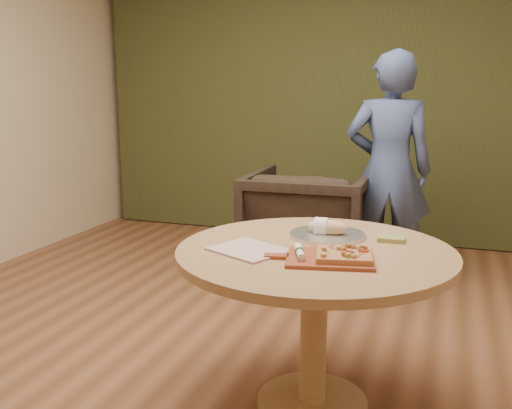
{
  "coord_description": "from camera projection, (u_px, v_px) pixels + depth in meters",
  "views": [
    {
      "loc": [
        0.99,
        -2.51,
        1.44
      ],
      "look_at": [
        0.04,
        0.25,
        0.84
      ],
      "focal_mm": 40.0,
      "sensor_mm": 36.0,
      "label": 1
    }
  ],
  "objects": [
    {
      "name": "room_shell",
      "position": [
        229.0,
        96.0,
        2.65
      ],
      "size": [
        5.04,
        6.04,
        2.84
      ],
      "color": "brown",
      "rests_on": "ground"
    },
    {
      "name": "curtain",
      "position": [
        344.0,
        92.0,
        5.33
      ],
      "size": [
        4.8,
        0.14,
        2.78
      ],
      "primitive_type": "cube",
      "color": "#303719",
      "rests_on": "ground"
    },
    {
      "name": "newspaper",
      "position": [
        249.0,
        250.0,
        2.45
      ],
      "size": [
        0.38,
        0.36,
        0.01
      ],
      "primitive_type": "cube",
      "rotation": [
        0.0,
        0.0,
        -0.45
      ],
      "color": "white",
      "rests_on": "pedestal_table"
    },
    {
      "name": "person_standing",
      "position": [
        389.0,
        170.0,
        4.12
      ],
      "size": [
        0.67,
        0.48,
        1.7
      ],
      "primitive_type": "imported",
      "rotation": [
        0.0,
        0.0,
        3.27
      ],
      "color": "#3C4F7D",
      "rests_on": "ground"
    },
    {
      "name": "armchair",
      "position": [
        309.0,
        218.0,
        4.36
      ],
      "size": [
        0.91,
        0.85,
        0.92
      ],
      "primitive_type": "imported",
      "rotation": [
        0.0,
        0.0,
        3.16
      ],
      "color": "black",
      "rests_on": "ground"
    },
    {
      "name": "flatbread_pizza",
      "position": [
        344.0,
        254.0,
        2.31
      ],
      "size": [
        0.26,
        0.26,
        0.04
      ],
      "rotation": [
        0.0,
        0.0,
        0.2
      ],
      "color": "#BB7D49",
      "rests_on": "pizza_paddle"
    },
    {
      "name": "bread_roll",
      "position": [
        326.0,
        227.0,
        2.69
      ],
      "size": [
        0.19,
        0.09,
        0.09
      ],
      "color": "#E5C08C",
      "rests_on": "serving_tray"
    },
    {
      "name": "green_packet",
      "position": [
        391.0,
        239.0,
        2.61
      ],
      "size": [
        0.12,
        0.1,
        0.02
      ],
      "primitive_type": "cube",
      "rotation": [
        0.0,
        0.0,
        0.04
      ],
      "color": "olive",
      "rests_on": "pedestal_table"
    },
    {
      "name": "pedestal_table",
      "position": [
        315.0,
        279.0,
        2.52
      ],
      "size": [
        1.22,
        1.22,
        0.75
      ],
      "rotation": [
        0.0,
        0.0,
        0.17
      ],
      "color": "tan",
      "rests_on": "ground"
    },
    {
      "name": "cutlery_roll",
      "position": [
        300.0,
        252.0,
        2.34
      ],
      "size": [
        0.09,
        0.19,
        0.03
      ],
      "rotation": [
        0.0,
        0.0,
        0.35
      ],
      "color": "white",
      "rests_on": "pizza_paddle"
    },
    {
      "name": "pizza_paddle",
      "position": [
        327.0,
        258.0,
        2.32
      ],
      "size": [
        0.47,
        0.34,
        0.01
      ],
      "rotation": [
        0.0,
        0.0,
        0.2
      ],
      "color": "brown",
      "rests_on": "pedestal_table"
    },
    {
      "name": "serving_tray",
      "position": [
        327.0,
        235.0,
        2.69
      ],
      "size": [
        0.36,
        0.36,
        0.02
      ],
      "color": "silver",
      "rests_on": "pedestal_table"
    }
  ]
}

